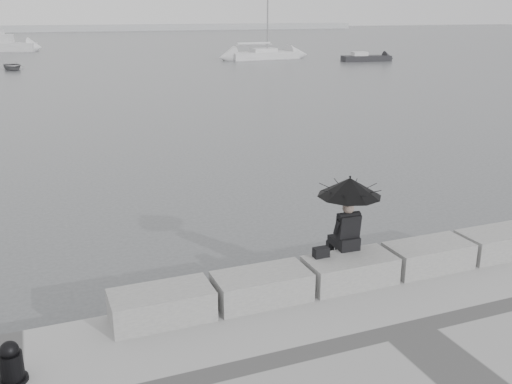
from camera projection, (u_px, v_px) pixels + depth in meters
name	position (u px, v px, depth m)	size (l,w,h in m)	color
ground	(336.00, 297.00, 10.77)	(360.00, 360.00, 0.00)	#46494B
stone_block_far_left	(162.00, 305.00, 8.95)	(1.60, 0.80, 0.50)	slate
stone_block_left	(262.00, 287.00, 9.55)	(1.60, 0.80, 0.50)	slate
stone_block_centre	(350.00, 270.00, 10.15)	(1.60, 0.80, 0.50)	slate
stone_block_right	(428.00, 256.00, 10.75)	(1.60, 0.80, 0.50)	slate
stone_block_far_right	(498.00, 243.00, 11.35)	(1.60, 0.80, 0.50)	slate
seated_person	(349.00, 197.00, 10.15)	(1.16, 1.16, 1.39)	black
bag	(321.00, 252.00, 10.07)	(0.28, 0.16, 0.18)	black
mooring_bollard	(11.00, 365.00, 7.43)	(0.38, 0.38, 0.60)	black
distant_landmass	(6.00, 29.00, 144.37)	(180.00, 8.00, 2.80)	#A0A2A5
sailboat_right	(263.00, 54.00, 63.80)	(8.21, 3.16, 12.90)	silver
motor_cruiser	(2.00, 44.00, 76.08)	(8.93, 5.17, 4.50)	silver
small_motorboat	(366.00, 58.00, 61.16)	(5.43, 2.46, 1.10)	black
dinghy	(12.00, 66.00, 52.36)	(3.54, 1.50, 0.60)	gray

